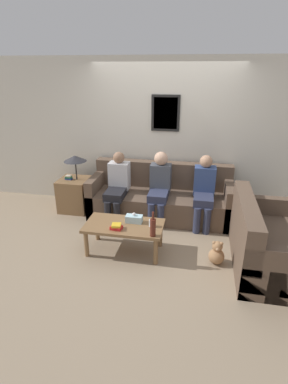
% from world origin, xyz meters
% --- Properties ---
extents(ground_plane, '(16.00, 16.00, 0.00)m').
position_xyz_m(ground_plane, '(0.00, 0.00, 0.00)').
color(ground_plane, gray).
extents(wall_back, '(9.00, 0.08, 2.60)m').
position_xyz_m(wall_back, '(0.00, 0.96, 1.30)').
color(wall_back, silver).
rests_on(wall_back, ground_plane).
extents(couch_main, '(2.40, 0.85, 0.89)m').
position_xyz_m(couch_main, '(0.00, 0.51, 0.31)').
color(couch_main, brown).
rests_on(couch_main, ground_plane).
extents(couch_side, '(0.85, 1.50, 0.89)m').
position_xyz_m(couch_side, '(1.52, -0.67, 0.31)').
color(couch_side, brown).
rests_on(couch_side, ground_plane).
extents(coffee_table, '(1.08, 0.56, 0.42)m').
position_xyz_m(coffee_table, '(-0.34, -0.71, 0.36)').
color(coffee_table, olive).
rests_on(coffee_table, ground_plane).
extents(side_table_with_lamp, '(0.52, 0.51, 1.02)m').
position_xyz_m(side_table_with_lamp, '(-1.54, 0.43, 0.36)').
color(side_table_with_lamp, olive).
rests_on(side_table_with_lamp, ground_plane).
extents(wine_bottle, '(0.07, 0.07, 0.34)m').
position_xyz_m(wine_bottle, '(0.10, -0.92, 0.55)').
color(wine_bottle, '#562319').
rests_on(wine_bottle, coffee_table).
extents(drinking_glass, '(0.07, 0.07, 0.10)m').
position_xyz_m(drinking_glass, '(0.04, -0.69, 0.47)').
color(drinking_glass, silver).
rests_on(drinking_glass, coffee_table).
extents(book_stack, '(0.17, 0.13, 0.07)m').
position_xyz_m(book_stack, '(-0.40, -0.85, 0.46)').
color(book_stack, red).
rests_on(book_stack, coffee_table).
extents(tissue_box, '(0.23, 0.12, 0.15)m').
position_xyz_m(tissue_box, '(-0.21, -0.61, 0.47)').
color(tissue_box, silver).
rests_on(tissue_box, coffee_table).
extents(person_left, '(0.34, 0.65, 1.12)m').
position_xyz_m(person_left, '(-0.70, 0.29, 0.60)').
color(person_left, black).
rests_on(person_left, ground_plane).
extents(person_middle, '(0.34, 0.62, 1.15)m').
position_xyz_m(person_middle, '(-0.00, 0.35, 0.63)').
color(person_middle, '#2D334C').
rests_on(person_middle, ground_plane).
extents(person_right, '(0.34, 0.63, 1.13)m').
position_xyz_m(person_right, '(0.72, 0.33, 0.61)').
color(person_right, '#2D334C').
rests_on(person_right, ground_plane).
extents(teddy_bear, '(0.21, 0.21, 0.33)m').
position_xyz_m(teddy_bear, '(0.93, -0.76, 0.14)').
color(teddy_bear, '#A87A51').
rests_on(teddy_bear, ground_plane).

